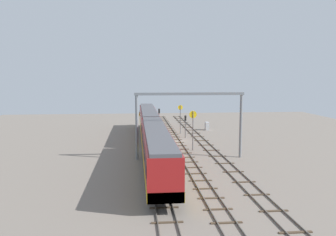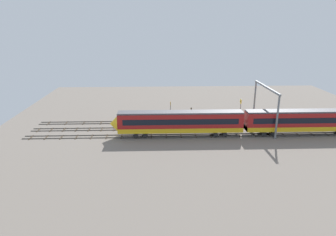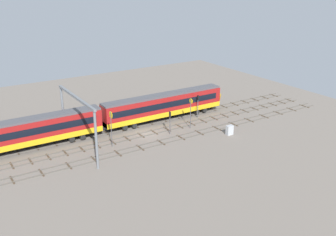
# 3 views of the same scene
# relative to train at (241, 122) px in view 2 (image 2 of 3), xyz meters

# --- Properties ---
(ground_plane) EXTENTS (88.51, 88.51, 0.00)m
(ground_plane) POSITION_rel_train_xyz_m (5.84, -4.36, -2.66)
(ground_plane) COLOR slate
(track_near_foreground) EXTENTS (72.51, 2.40, 0.16)m
(track_near_foreground) POSITION_rel_train_xyz_m (5.84, -8.73, -2.59)
(track_near_foreground) COLOR #59544C
(track_near_foreground) RESTS_ON ground
(track_second_near) EXTENTS (72.51, 2.40, 0.16)m
(track_second_near) POSITION_rel_train_xyz_m (5.84, -4.36, -2.60)
(track_second_near) COLOR #59544C
(track_second_near) RESTS_ON ground
(track_with_train) EXTENTS (72.51, 2.40, 0.16)m
(track_with_train) POSITION_rel_train_xyz_m (5.84, 0.00, -2.59)
(track_with_train) COLOR #59544C
(track_with_train) RESTS_ON ground
(train) EXTENTS (50.40, 3.24, 4.80)m
(train) POSITION_rel_train_xyz_m (0.00, 0.00, 0.00)
(train) COLOR maroon
(train) RESTS_ON ground
(overhead_gantry) EXTENTS (0.40, 14.40, 8.73)m
(overhead_gantry) POSITION_rel_train_xyz_m (-6.23, -4.75, 3.63)
(overhead_gantry) COLOR slate
(overhead_gantry) RESTS_ON ground
(speed_sign_near_foreground) EXTENTS (0.14, 0.90, 5.43)m
(speed_sign_near_foreground) POSITION_rel_train_xyz_m (13.47, -6.09, 0.83)
(speed_sign_near_foreground) COLOR #4C4C51
(speed_sign_near_foreground) RESTS_ON ground
(speed_sign_mid_trackside) EXTENTS (0.14, 1.09, 5.85)m
(speed_sign_mid_trackside) POSITION_rel_train_xyz_m (-1.45, -6.00, 1.25)
(speed_sign_mid_trackside) COLOR #4C4C51
(speed_sign_mid_trackside) RESTS_ON ground
(signal_light_trackside_approach) EXTENTS (0.31, 0.32, 4.37)m
(signal_light_trackside_approach) POSITION_rel_train_xyz_m (17.80, -2.36, 0.21)
(signal_light_trackside_approach) COLOR #4C4C51
(signal_light_trackside_approach) RESTS_ON ground
(signal_light_trackside_departure) EXTENTS (0.31, 0.32, 3.97)m
(signal_light_trackside_departure) POSITION_rel_train_xyz_m (9.02, -6.41, -0.03)
(signal_light_trackside_departure) COLOR #4C4C51
(signal_light_trackside_departure) RESTS_ON ground
(relay_cabinet) EXTENTS (1.20, 0.70, 1.61)m
(relay_cabinet) POSITION_rel_train_xyz_m (17.28, -12.04, -1.85)
(relay_cabinet) COLOR #B2B7BC
(relay_cabinet) RESTS_ON ground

